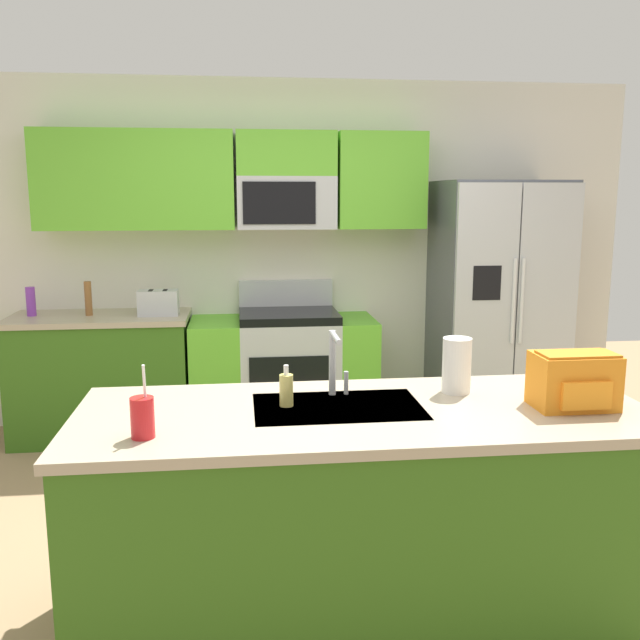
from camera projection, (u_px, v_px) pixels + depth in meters
ground_plane at (331, 545)px, 3.48m from camera, size 9.00×9.00×0.00m
kitchen_wall_unit at (276, 231)px, 5.24m from camera, size 5.20×0.43×2.60m
back_counter at (103, 376)px, 5.00m from camera, size 1.26×0.63×0.90m
range_oven at (284, 372)px, 5.15m from camera, size 1.36×0.61×1.10m
refrigerator at (497, 306)px, 5.18m from camera, size 0.90×0.76×1.85m
island_counter at (363, 513)px, 2.83m from camera, size 2.30×0.90×0.90m
toaster at (158, 303)px, 4.90m from camera, size 0.28×0.16×0.18m
pepper_mill at (88, 298)px, 4.89m from camera, size 0.05×0.05×0.24m
bottle_purple at (31, 301)px, 4.87m from camera, size 0.06×0.06×0.21m
sink_faucet at (335, 358)px, 2.90m from camera, size 0.08×0.21×0.28m
drink_cup_red at (143, 417)px, 2.42m from camera, size 0.08×0.08×0.27m
soap_dispenser at (286, 390)px, 2.79m from camera, size 0.06×0.06×0.17m
paper_towel_roll at (457, 365)px, 2.97m from camera, size 0.12×0.12×0.24m
backpack at (574, 379)px, 2.75m from camera, size 0.32×0.22×0.23m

